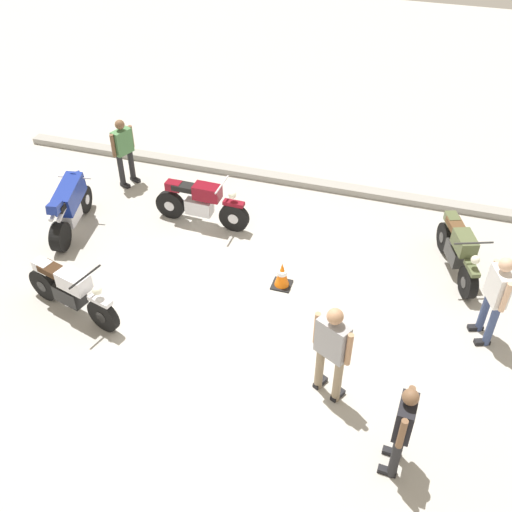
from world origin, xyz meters
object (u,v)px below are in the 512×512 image
object	(u,v)px
motorcycle_maroon_cruiser	(201,203)
person_in_green_shirt	(124,149)
motorcycle_olive_vintage	(458,251)
motorcycle_silver_cruiser	(70,290)
person_in_gray_shirt	(332,347)
motorcycle_blue_sportbike	(70,205)
person_in_black_shirt	(403,426)
traffic_cone	(282,275)
person_in_white_shirt	(496,294)

from	to	relation	value
motorcycle_maroon_cruiser	person_in_green_shirt	distance (m)	2.47
motorcycle_olive_vintage	motorcycle_silver_cruiser	bearing A→B (deg)	-83.87
person_in_gray_shirt	motorcycle_blue_sportbike	bearing A→B (deg)	93.44
motorcycle_olive_vintage	person_in_green_shirt	size ratio (longest dim) A/B	1.18
motorcycle_blue_sportbike	person_in_black_shirt	xyz separation A→B (m)	(7.11, -3.59, 0.31)
motorcycle_blue_sportbike	motorcycle_maroon_cruiser	size ratio (longest dim) A/B	0.93
motorcycle_blue_sportbike	traffic_cone	world-z (taller)	motorcycle_blue_sportbike
motorcycle_silver_cruiser	traffic_cone	size ratio (longest dim) A/B	3.86
person_in_gray_shirt	traffic_cone	xyz separation A→B (m)	(-1.32, 2.20, -0.77)
person_in_green_shirt	person_in_white_shirt	bearing A→B (deg)	2.69
motorcycle_blue_sportbike	person_in_green_shirt	world-z (taller)	person_in_green_shirt
motorcycle_blue_sportbike	motorcycle_maroon_cruiser	xyz separation A→B (m)	(2.49, 0.97, -0.07)
person_in_white_shirt	person_in_green_shirt	bearing A→B (deg)	-38.63
motorcycle_olive_vintage	motorcycle_maroon_cruiser	xyz separation A→B (m)	(-5.20, 0.02, 0.03)
motorcycle_silver_cruiser	person_in_white_shirt	world-z (taller)	person_in_white_shirt
person_in_black_shirt	person_in_gray_shirt	xyz separation A→B (m)	(-1.15, 0.95, 0.13)
motorcycle_silver_cruiser	person_in_black_shirt	bearing A→B (deg)	2.07
person_in_black_shirt	traffic_cone	bearing A→B (deg)	-48.11
motorcycle_silver_cruiser	person_in_gray_shirt	world-z (taller)	person_in_gray_shirt
motorcycle_silver_cruiser	person_in_white_shirt	distance (m)	7.10
person_in_green_shirt	person_in_white_shirt	distance (m)	8.41
person_in_green_shirt	traffic_cone	distance (m)	5.04
motorcycle_silver_cruiser	person_in_green_shirt	world-z (taller)	person_in_green_shirt
motorcycle_olive_vintage	traffic_cone	distance (m)	3.36
motorcycle_maroon_cruiser	traffic_cone	xyz separation A→B (m)	(2.15, -1.42, -0.26)
person_in_green_shirt	person_in_white_shirt	xyz separation A→B (m)	(7.98, -2.66, 0.08)
person_in_black_shirt	person_in_white_shirt	bearing A→B (deg)	-107.68
person_in_green_shirt	person_in_gray_shirt	bearing A→B (deg)	-17.88
person_in_white_shirt	motorcycle_silver_cruiser	bearing A→B (deg)	-7.74
motorcycle_olive_vintage	person_in_white_shirt	xyz separation A→B (m)	(0.55, -1.64, 0.49)
motorcycle_blue_sportbike	person_in_white_shirt	distance (m)	8.28
motorcycle_maroon_cruiser	person_in_gray_shirt	bearing A→B (deg)	-44.54
motorcycle_maroon_cruiser	person_in_green_shirt	xyz separation A→B (m)	(-2.23, 0.99, 0.38)
motorcycle_blue_sportbike	person_in_black_shirt	world-z (taller)	person_in_black_shirt
motorcycle_blue_sportbike	motorcycle_olive_vintage	bearing A→B (deg)	-93.14
person_in_black_shirt	person_in_gray_shirt	world-z (taller)	person_in_gray_shirt
traffic_cone	person_in_white_shirt	bearing A→B (deg)	-3.83
motorcycle_silver_cruiser	person_in_gray_shirt	distance (m)	4.68
motorcycle_maroon_cruiser	person_in_white_shirt	xyz separation A→B (m)	(5.75, -1.66, 0.45)
traffic_cone	motorcycle_maroon_cruiser	bearing A→B (deg)	146.53
motorcycle_maroon_cruiser	person_in_white_shirt	world-z (taller)	person_in_white_shirt
motorcycle_silver_cruiser	person_in_green_shirt	distance (m)	4.34
motorcycle_silver_cruiser	person_in_white_shirt	xyz separation A→B (m)	(6.92, 1.53, 0.45)
person_in_gray_shirt	person_in_white_shirt	size ratio (longest dim) A/B	1.04
person_in_green_shirt	traffic_cone	bearing A→B (deg)	-7.79
motorcycle_silver_cruiser	person_in_green_shirt	bearing A→B (deg)	119.55
person_in_green_shirt	person_in_white_shirt	world-z (taller)	person_in_white_shirt
motorcycle_maroon_cruiser	traffic_cone	distance (m)	2.59
person_in_green_shirt	person_in_black_shirt	bearing A→B (deg)	-17.97
motorcycle_blue_sportbike	motorcycle_silver_cruiser	size ratio (longest dim) A/B	0.95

